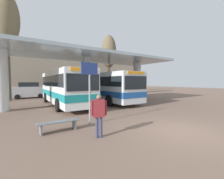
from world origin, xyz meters
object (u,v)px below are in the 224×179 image
object	(u,v)px
info_sign_platform	(90,81)
pedestrian_waiting	(99,111)
transit_bus_center_bay	(103,86)
parked_car_street	(29,90)
waiting_bench_near_pillar	(59,124)
poplar_tree_behind_left	(109,52)
poplar_tree_behind_right	(7,21)
transit_bus_left_bay	(64,86)

from	to	relation	value
info_sign_platform	pedestrian_waiting	bearing A→B (deg)	-105.29
transit_bus_center_bay	parked_car_street	distance (m)	10.55
waiting_bench_near_pillar	poplar_tree_behind_left	distance (m)	19.53
poplar_tree_behind_left	parked_car_street	world-z (taller)	poplar_tree_behind_left
poplar_tree_behind_left	poplar_tree_behind_right	xyz separation A→B (m)	(-13.60, -0.44, 1.82)
transit_bus_left_bay	parked_car_street	distance (m)	8.66
transit_bus_center_bay	transit_bus_left_bay	bearing A→B (deg)	0.98
transit_bus_center_bay	waiting_bench_near_pillar	bearing A→B (deg)	48.30
pedestrian_waiting	poplar_tree_behind_right	distance (m)	17.35
poplar_tree_behind_left	parked_car_street	bearing A→B (deg)	171.07
transit_bus_left_bay	poplar_tree_behind_right	size ratio (longest dim) A/B	0.87
transit_bus_center_bay	waiting_bench_near_pillar	xyz separation A→B (m)	(-6.79, -7.60, -1.36)
poplar_tree_behind_left	poplar_tree_behind_right	size ratio (longest dim) A/B	0.82
poplar_tree_behind_right	parked_car_street	size ratio (longest dim) A/B	2.83
transit_bus_center_bay	info_sign_platform	xyz separation A→B (m)	(-5.15, -7.32, 0.52)
poplar_tree_behind_right	transit_bus_center_bay	bearing A→B (deg)	-35.05
waiting_bench_near_pillar	poplar_tree_behind_right	bearing A→B (deg)	97.59
parked_car_street	poplar_tree_behind_right	bearing A→B (deg)	-131.88
waiting_bench_near_pillar	poplar_tree_behind_left	bearing A→B (deg)	50.05
pedestrian_waiting	parked_car_street	size ratio (longest dim) A/B	0.40
info_sign_platform	parked_car_street	xyz separation A→B (m)	(-1.35, 15.60, -1.21)
info_sign_platform	transit_bus_center_bay	bearing A→B (deg)	54.86
info_sign_platform	parked_car_street	size ratio (longest dim) A/B	0.75
pedestrian_waiting	parked_car_street	bearing A→B (deg)	115.84
poplar_tree_behind_right	poplar_tree_behind_left	bearing A→B (deg)	1.84
info_sign_platform	parked_car_street	distance (m)	15.71
info_sign_platform	poplar_tree_behind_right	bearing A→B (deg)	104.49
transit_bus_left_bay	transit_bus_center_bay	xyz separation A→B (m)	(4.32, 0.07, -0.03)
poplar_tree_behind_left	parked_car_street	distance (m)	13.09
poplar_tree_behind_left	info_sign_platform	bearing A→B (deg)	-126.35
transit_bus_left_bay	transit_bus_center_bay	distance (m)	4.32
transit_bus_left_bay	parked_car_street	size ratio (longest dim) A/B	2.48
transit_bus_left_bay	poplar_tree_behind_left	xyz separation A→B (m)	(9.32, 6.54, 5.26)
transit_bus_left_bay	info_sign_platform	distance (m)	7.32
info_sign_platform	poplar_tree_behind_right	xyz separation A→B (m)	(-3.45, 13.36, 6.58)
transit_bus_center_bay	pedestrian_waiting	size ratio (longest dim) A/B	6.27
transit_bus_left_bay	poplar_tree_behind_right	distance (m)	10.28
poplar_tree_behind_left	transit_bus_center_bay	bearing A→B (deg)	-127.67
pedestrian_waiting	poplar_tree_behind_left	world-z (taller)	poplar_tree_behind_left
info_sign_platform	poplar_tree_behind_right	world-z (taller)	poplar_tree_behind_right
transit_bus_center_bay	poplar_tree_behind_right	size ratio (longest dim) A/B	0.89
poplar_tree_behind_left	pedestrian_waiting	bearing A→B (deg)	-124.24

